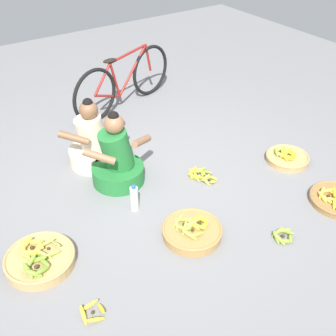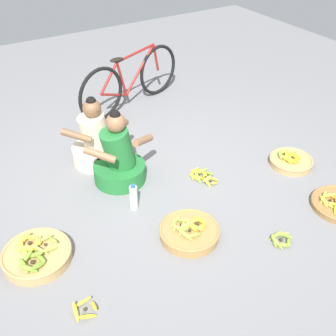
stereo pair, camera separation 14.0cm
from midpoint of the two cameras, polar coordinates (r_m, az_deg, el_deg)
ground_plane at (r=4.16m, az=-0.47°, el=-2.56°), size 10.00×10.00×0.00m
vendor_woman_front at (r=4.12m, az=-5.77°, el=1.19°), size 0.74×0.52×0.79m
vendor_woman_behind at (r=4.45m, az=-8.93°, el=3.54°), size 0.75×0.52×0.76m
bicycle_leaning at (r=5.51m, az=-4.34°, el=11.83°), size 1.64×0.54×0.73m
banana_basket_back_right at (r=3.61m, az=4.06°, el=-8.68°), size 0.52×0.52×0.16m
banana_basket_front_left at (r=4.64m, az=17.25°, el=0.95°), size 0.46×0.46×0.14m
banana_basket_back_center at (r=3.55m, az=-16.42°, el=-11.31°), size 0.56×0.56×0.18m
loose_bananas_mid_right at (r=4.27m, az=5.65°, el=-1.09°), size 0.22×0.33×0.09m
loose_bananas_near_bicycle at (r=3.17m, az=-10.00°, el=-18.45°), size 0.18×0.18×0.09m
loose_bananas_mid_left at (r=3.72m, az=16.24°, el=-9.35°), size 0.21×0.21×0.09m
water_bottle at (r=3.83m, az=-3.69°, el=-4.04°), size 0.08×0.08×0.27m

